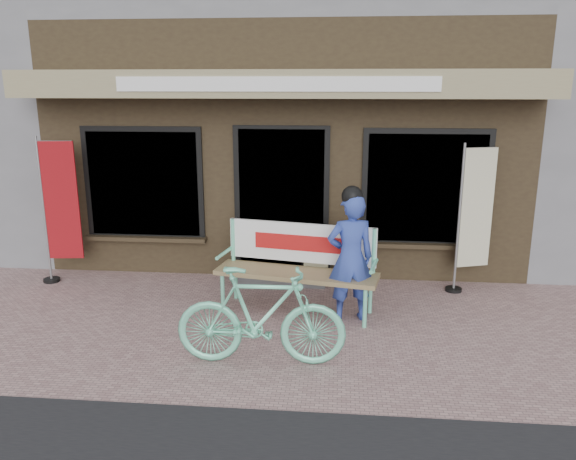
# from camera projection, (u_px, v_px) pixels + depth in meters

# --- Properties ---
(ground) EXTENTS (70.00, 70.00, 0.00)m
(ground) POSITION_uv_depth(u_px,v_px,m) (264.00, 335.00, 6.35)
(ground) COLOR #A4807D
(ground) RESTS_ON ground
(storefront) EXTENTS (7.00, 6.77, 6.00)m
(storefront) POSITION_uv_depth(u_px,v_px,m) (298.00, 70.00, 10.37)
(storefront) COLOR black
(storefront) RESTS_ON ground
(bench) EXTENTS (2.05, 0.87, 1.08)m
(bench) POSITION_uv_depth(u_px,v_px,m) (299.00, 261.00, 6.93)
(bench) COLOR #74E4B8
(bench) RESTS_ON ground
(person) EXTENTS (0.63, 0.49, 1.63)m
(person) POSITION_uv_depth(u_px,v_px,m) (350.00, 255.00, 6.59)
(person) COLOR #2F44A2
(person) RESTS_ON ground
(bicycle) EXTENTS (1.71, 0.53, 1.02)m
(bicycle) POSITION_uv_depth(u_px,v_px,m) (261.00, 316.00, 5.58)
(bicycle) COLOR #74E4B8
(bicycle) RESTS_ON ground
(nobori_red) EXTENTS (0.61, 0.25, 2.08)m
(nobori_red) POSITION_uv_depth(u_px,v_px,m) (59.00, 209.00, 7.79)
(nobori_red) COLOR gray
(nobori_red) RESTS_ON ground
(nobori_cream) EXTENTS (0.60, 0.30, 2.02)m
(nobori_cream) POSITION_uv_depth(u_px,v_px,m) (473.00, 216.00, 7.47)
(nobori_cream) COLOR gray
(nobori_cream) RESTS_ON ground
(menu_stand) EXTENTS (0.41, 0.10, 0.81)m
(menu_stand) POSITION_uv_depth(u_px,v_px,m) (316.00, 255.00, 7.91)
(menu_stand) COLOR black
(menu_stand) RESTS_ON ground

